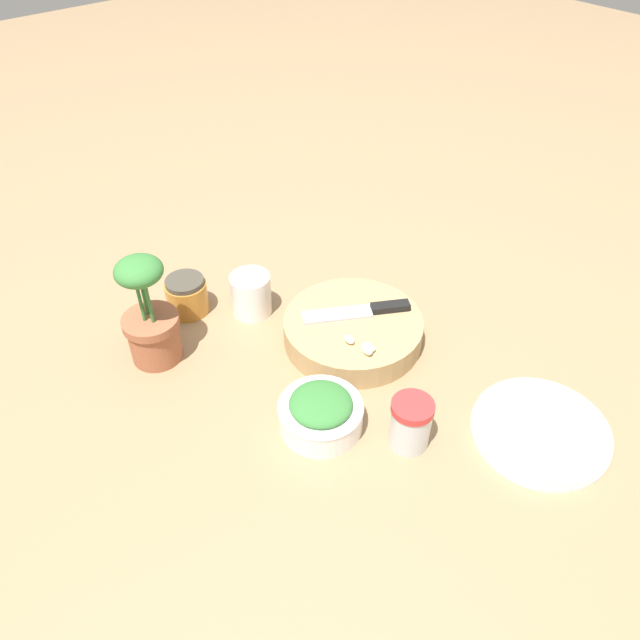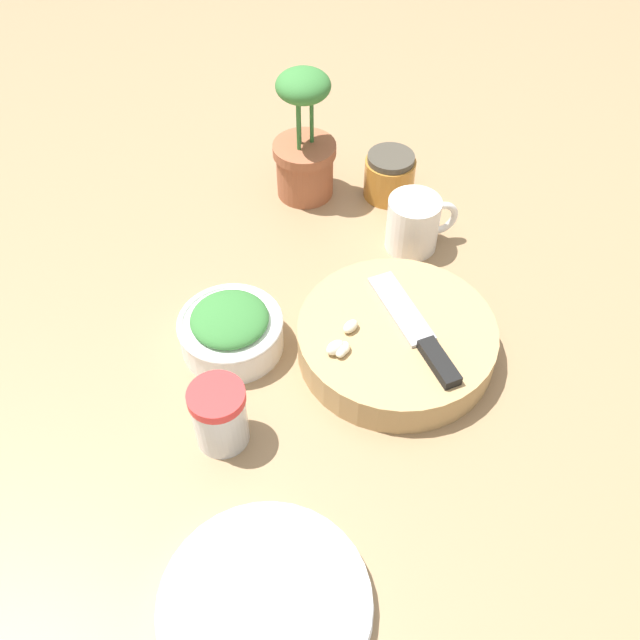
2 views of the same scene
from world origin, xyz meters
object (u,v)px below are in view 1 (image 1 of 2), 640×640
object	(u,v)px
spice_jar	(411,423)
coffee_mug	(251,293)
cutting_board	(353,330)
chef_knife	(363,311)
garlic_cloves	(363,346)
plate_stack	(540,431)
potted_herb	(150,320)
herb_bowl	(321,412)
honey_jar	(187,295)

from	to	relation	value
spice_jar	coffee_mug	xyz separation A→B (m)	(0.41, -0.01, -0.00)
cutting_board	coffee_mug	size ratio (longest dim) A/B	2.63
chef_knife	garlic_cloves	distance (m)	0.10
cutting_board	plate_stack	xyz separation A→B (m)	(-0.35, -0.07, -0.01)
plate_stack	potted_herb	xyz separation A→B (m)	(0.54, 0.36, 0.07)
cutting_board	potted_herb	world-z (taller)	potted_herb
garlic_cloves	plate_stack	xyz separation A→B (m)	(-0.28, -0.11, -0.04)
garlic_cloves	spice_jar	xyz separation A→B (m)	(-0.16, 0.05, -0.01)
chef_knife	plate_stack	xyz separation A→B (m)	(-0.35, -0.04, -0.04)
spice_jar	potted_herb	world-z (taller)	potted_herb
cutting_board	herb_bowl	size ratio (longest dim) A/B	1.86
herb_bowl	honey_jar	size ratio (longest dim) A/B	1.71
herb_bowl	coffee_mug	distance (m)	0.31
potted_herb	herb_bowl	bearing A→B (deg)	-159.54
herb_bowl	honey_jar	bearing A→B (deg)	0.89
chef_knife	plate_stack	distance (m)	0.36
cutting_board	chef_knife	xyz separation A→B (m)	(0.00, -0.03, 0.03)
potted_herb	coffee_mug	bearing A→B (deg)	-91.86
spice_jar	plate_stack	xyz separation A→B (m)	(-0.12, -0.16, -0.03)
chef_knife	herb_bowl	world-z (taller)	herb_bowl
spice_jar	chef_knife	bearing A→B (deg)	-27.76
spice_jar	coffee_mug	distance (m)	0.41
herb_bowl	plate_stack	bearing A→B (deg)	-133.86
herb_bowl	honey_jar	xyz separation A→B (m)	(0.38, 0.01, 0.00)
spice_jar	potted_herb	bearing A→B (deg)	25.07
garlic_cloves	chef_knife	bearing A→B (deg)	-43.55
chef_knife	coffee_mug	bearing A→B (deg)	63.25
cutting_board	honey_jar	bearing A→B (deg)	34.08
herb_bowl	honey_jar	distance (m)	0.38
cutting_board	garlic_cloves	xyz separation A→B (m)	(-0.07, 0.04, 0.03)
cutting_board	honey_jar	world-z (taller)	honey_jar
chef_knife	spice_jar	distance (m)	0.26
potted_herb	garlic_cloves	bearing A→B (deg)	-135.92
coffee_mug	potted_herb	size ratio (longest dim) A/B	0.46
coffee_mug	honey_jar	xyz separation A→B (m)	(0.08, 0.09, -0.01)
coffee_mug	honey_jar	distance (m)	0.12
herb_bowl	potted_herb	size ratio (longest dim) A/B	0.64
chef_knife	spice_jar	world-z (taller)	spice_jar
coffee_mug	garlic_cloves	bearing A→B (deg)	-168.87
chef_knife	potted_herb	xyz separation A→B (m)	(0.19, 0.32, 0.03)
chef_knife	potted_herb	bearing A→B (deg)	90.08
cutting_board	herb_bowl	xyz separation A→B (m)	(-0.11, 0.17, 0.01)
honey_jar	cutting_board	bearing A→B (deg)	-145.92
potted_herb	plate_stack	bearing A→B (deg)	-146.47
chef_knife	coffee_mug	size ratio (longest dim) A/B	1.92
cutting_board	herb_bowl	world-z (taller)	herb_bowl
herb_bowl	garlic_cloves	bearing A→B (deg)	-70.36
garlic_cloves	plate_stack	size ratio (longest dim) A/B	0.31
cutting_board	garlic_cloves	distance (m)	0.08
spice_jar	honey_jar	size ratio (longest dim) A/B	1.10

